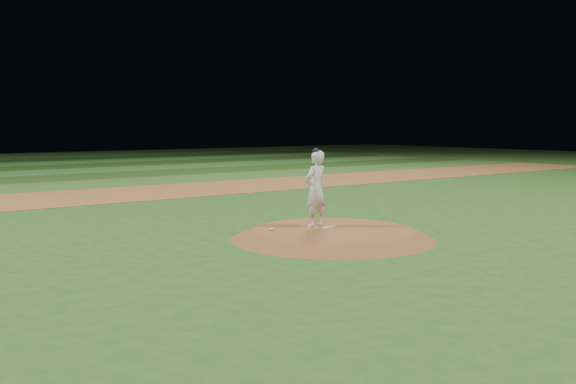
{
  "coord_description": "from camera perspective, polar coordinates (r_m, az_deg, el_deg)",
  "views": [
    {
      "loc": [
        -11.28,
        -12.87,
        3.06
      ],
      "look_at": [
        0.0,
        2.0,
        1.1
      ],
      "focal_mm": 40.0,
      "sensor_mm": 36.0,
      "label": 1
    }
  ],
  "objects": [
    {
      "name": "rosin_bag",
      "position": [
        17.15,
        -1.5,
        -3.32
      ],
      "size": [
        0.12,
        0.12,
        0.07
      ],
      "primitive_type": "ellipsoid",
      "color": "silver",
      "rests_on": "pitchers_mound"
    },
    {
      "name": "ground",
      "position": [
        17.38,
        4.0,
        -4.16
      ],
      "size": [
        120.0,
        120.0,
        0.0
      ],
      "primitive_type": "plane",
      "color": "#2A581C",
      "rests_on": "ground"
    },
    {
      "name": "outfield_stripe_3",
      "position": [
        48.79,
        -23.75,
        1.9
      ],
      "size": [
        70.0,
        5.0,
        0.02
      ],
      "primitive_type": "cube",
      "color": "#204416",
      "rests_on": "ground"
    },
    {
      "name": "pitchers_mound",
      "position": [
        17.36,
        4.0,
        -3.75
      ],
      "size": [
        5.5,
        5.5,
        0.25
      ],
      "primitive_type": "cone",
      "color": "brown",
      "rests_on": "ground"
    },
    {
      "name": "outfield_stripe_0",
      "position": [
        34.41,
        -17.9,
        0.62
      ],
      "size": [
        70.0,
        5.0,
        0.02
      ],
      "primitive_type": "cube",
      "color": "#366625",
      "rests_on": "ground"
    },
    {
      "name": "pitcher_on_mound",
      "position": [
        17.71,
        2.48,
        0.33
      ],
      "size": [
        0.85,
        0.64,
        2.16
      ],
      "color": "silver",
      "rests_on": "pitchers_mound"
    },
    {
      "name": "infield_dirt_band",
      "position": [
        29.3,
        -14.33,
        -0.17
      ],
      "size": [
        70.0,
        6.0,
        0.02
      ],
      "primitive_type": "cube",
      "color": "#975C2F",
      "rests_on": "ground"
    },
    {
      "name": "outfield_stripe_1",
      "position": [
        39.15,
        -20.33,
        1.15
      ],
      "size": [
        70.0,
        5.0,
        0.02
      ],
      "primitive_type": "cube",
      "color": "#224616",
      "rests_on": "ground"
    },
    {
      "name": "pitching_rubber",
      "position": [
        17.65,
        3.63,
        -3.13
      ],
      "size": [
        0.56,
        0.27,
        0.03
      ],
      "primitive_type": "cube",
      "rotation": [
        0.0,
        0.0,
        0.25
      ],
      "color": "beige",
      "rests_on": "pitchers_mound"
    },
    {
      "name": "outfield_stripe_2",
      "position": [
        43.95,
        -22.23,
        1.57
      ],
      "size": [
        70.0,
        5.0,
        0.02
      ],
      "primitive_type": "cube",
      "color": "#326B27",
      "rests_on": "ground"
    }
  ]
}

